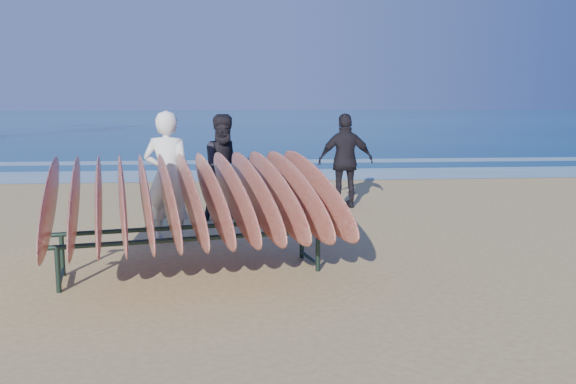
# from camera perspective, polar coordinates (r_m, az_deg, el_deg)

# --- Properties ---
(ground) EXTENTS (120.00, 120.00, 0.00)m
(ground) POSITION_cam_1_polar(r_m,az_deg,el_deg) (6.86, 0.58, -8.90)
(ground) COLOR tan
(ground) RESTS_ON ground
(ocean) EXTENTS (160.00, 160.00, 0.00)m
(ocean) POSITION_cam_1_polar(r_m,az_deg,el_deg) (61.54, -4.35, 6.83)
(ocean) COLOR navy
(ocean) RESTS_ON ground
(foam_near) EXTENTS (160.00, 160.00, 0.00)m
(foam_near) POSITION_cam_1_polar(r_m,az_deg,el_deg) (16.64, -2.71, 1.62)
(foam_near) COLOR white
(foam_near) RESTS_ON ground
(foam_far) EXTENTS (160.00, 160.00, 0.00)m
(foam_far) POSITION_cam_1_polar(r_m,az_deg,el_deg) (20.12, -3.10, 2.85)
(foam_far) COLOR white
(foam_far) RESTS_ON ground
(surfboard_rack) EXTENTS (3.70, 3.55, 1.53)m
(surfboard_rack) POSITION_cam_1_polar(r_m,az_deg,el_deg) (7.26, -9.12, -0.43)
(surfboard_rack) COLOR #1B2C24
(surfboard_rack) RESTS_ON ground
(person_white) EXTENTS (0.76, 0.57, 1.91)m
(person_white) POSITION_cam_1_polar(r_m,az_deg,el_deg) (8.97, -11.19, 1.39)
(person_white) COLOR silver
(person_white) RESTS_ON ground
(person_dark_a) EXTENTS (1.05, 0.92, 1.82)m
(person_dark_a) POSITION_cam_1_polar(r_m,az_deg,el_deg) (10.44, -5.83, 2.28)
(person_dark_a) COLOR black
(person_dark_a) RESTS_ON ground
(person_dark_b) EXTENTS (1.07, 0.47, 1.80)m
(person_dark_b) POSITION_cam_1_polar(r_m,az_deg,el_deg) (11.65, 5.42, 2.91)
(person_dark_b) COLOR black
(person_dark_b) RESTS_ON ground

